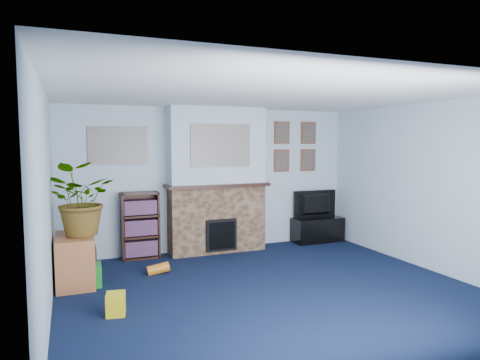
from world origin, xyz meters
name	(u,v)px	position (x,y,z in m)	size (l,w,h in m)	color
floor	(271,290)	(0.00, 0.00, 0.00)	(5.00, 4.50, 0.01)	black
ceiling	(272,94)	(0.00, 0.00, 2.40)	(5.00, 4.50, 0.01)	white
wall_back	(213,179)	(0.00, 2.25, 1.20)	(5.00, 0.04, 2.40)	silver
wall_front	(407,229)	(0.00, -2.25, 1.20)	(5.00, 0.04, 2.40)	silver
wall_left	(46,206)	(-2.50, 0.00, 1.20)	(0.04, 4.50, 2.40)	silver
wall_right	(428,186)	(2.50, 0.00, 1.20)	(0.04, 4.50, 2.40)	silver
chimney_breast	(217,181)	(0.00, 2.05, 1.18)	(1.72, 0.50, 2.40)	brown
collage_main	(221,145)	(0.00, 1.84, 1.78)	(1.00, 0.03, 0.68)	gray
collage_left	(118,145)	(-1.55, 2.23, 1.78)	(0.90, 0.03, 0.58)	gray
portrait_tl	(282,133)	(1.30, 2.23, 2.00)	(0.30, 0.03, 0.40)	brown
portrait_tr	(308,133)	(1.85, 2.23, 2.00)	(0.30, 0.03, 0.40)	brown
portrait_bl	(282,161)	(1.30, 2.23, 1.50)	(0.30, 0.03, 0.40)	brown
portrait_br	(308,160)	(1.85, 2.23, 1.50)	(0.30, 0.03, 0.40)	brown
tv_stand	(317,229)	(1.95, 2.03, 0.22)	(0.94, 0.40, 0.44)	black
television	(317,204)	(1.95, 2.05, 0.69)	(0.86, 0.11, 0.50)	black
bookshelf	(140,227)	(-1.26, 2.11, 0.50)	(0.58, 0.28, 1.05)	black
sideboard	(75,257)	(-2.24, 1.16, 0.35)	(0.46, 0.82, 0.64)	#AF6138
potted_plant	(77,200)	(-2.19, 1.11, 1.10)	(0.83, 0.72, 0.93)	#26661E
mantel_clock	(213,180)	(-0.09, 2.00, 1.22)	(0.11, 0.06, 0.15)	gold
mantel_candle	(237,178)	(0.34, 2.00, 1.23)	(0.05, 0.05, 0.16)	#B2BFC6
mantel_teddy	(183,181)	(-0.59, 2.00, 1.22)	(0.12, 0.12, 0.12)	gray
mantel_can	(252,179)	(0.62, 2.00, 1.21)	(0.06, 0.06, 0.12)	yellow
green_crate	(87,276)	(-2.11, 1.00, 0.14)	(0.35, 0.28, 0.28)	#198C26
toy_ball	(89,275)	(-2.07, 1.20, 0.09)	(0.20, 0.20, 0.20)	yellow
toy_block	(116,305)	(-1.86, -0.07, 0.11)	(0.20, 0.20, 0.24)	yellow
toy_tube	(158,269)	(-1.16, 1.18, 0.07)	(0.14, 0.14, 0.30)	orange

